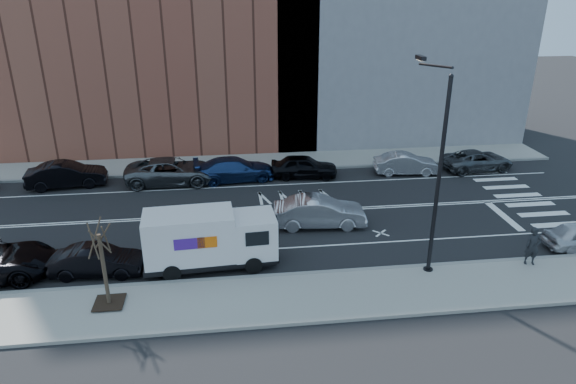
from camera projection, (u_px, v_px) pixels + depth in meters
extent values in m
plane|color=black|center=(263.00, 213.00, 29.60)|extent=(120.00, 120.00, 0.00)
cube|color=gray|center=(280.00, 299.00, 21.50)|extent=(44.00, 3.60, 0.15)
cube|color=gray|center=(254.00, 162.00, 37.64)|extent=(44.00, 3.60, 0.15)
cube|color=gray|center=(276.00, 276.00, 23.15)|extent=(44.00, 0.25, 0.17)
cube|color=gray|center=(256.00, 171.00, 35.99)|extent=(44.00, 0.25, 0.17)
cube|color=brown|center=(139.00, 1.00, 38.80)|extent=(26.00, 10.00, 22.00)
cylinder|color=black|center=(439.00, 181.00, 21.89)|extent=(0.18, 0.18, 9.00)
cylinder|color=black|center=(428.00, 270.00, 23.57)|extent=(0.44, 0.44, 0.20)
sphere|color=black|center=(451.00, 76.00, 20.19)|extent=(0.20, 0.20, 0.20)
cylinder|color=black|center=(435.00, 66.00, 21.69)|extent=(0.11, 3.49, 0.48)
cube|color=black|center=(421.00, 58.00, 23.21)|extent=(0.25, 0.80, 0.18)
cube|color=#FFF2CC|center=(421.00, 60.00, 23.25)|extent=(0.18, 0.55, 0.03)
cube|color=black|center=(109.00, 302.00, 21.01)|extent=(1.20, 1.20, 0.04)
cylinder|color=#382B1E|center=(104.00, 270.00, 20.43)|extent=(0.16, 0.16, 3.20)
cylinder|color=#382B1E|center=(106.00, 239.00, 19.93)|extent=(0.06, 0.80, 1.44)
cylinder|color=#382B1E|center=(103.00, 236.00, 20.12)|extent=(0.81, 0.31, 1.19)
cylinder|color=#382B1E|center=(95.00, 238.00, 20.01)|extent=(0.58, 0.76, 1.50)
cylinder|color=#382B1E|center=(93.00, 241.00, 19.74)|extent=(0.47, 0.61, 1.37)
cylinder|color=#382B1E|center=(100.00, 242.00, 19.69)|extent=(0.72, 0.29, 1.13)
cube|color=black|center=(210.00, 258.00, 23.97)|extent=(6.07, 2.39, 0.29)
cube|color=silver|center=(254.00, 234.00, 23.92)|extent=(2.05, 2.18, 1.92)
cube|color=black|center=(275.00, 227.00, 23.98)|extent=(0.17, 1.78, 0.91)
cube|color=black|center=(257.00, 239.00, 22.86)|extent=(1.06, 0.10, 0.67)
cube|color=black|center=(252.00, 219.00, 24.77)|extent=(1.06, 0.10, 0.67)
cube|color=black|center=(275.00, 250.00, 24.45)|extent=(0.26, 1.93, 0.34)
cube|color=silver|center=(189.00, 236.00, 23.34)|extent=(4.16, 2.36, 2.21)
cube|color=#47198C|center=(189.00, 244.00, 22.31)|extent=(1.34, 0.10, 0.53)
cube|color=orange|center=(207.00, 242.00, 22.44)|extent=(0.86, 0.07, 0.53)
cube|color=#47198C|center=(189.00, 223.00, 24.26)|extent=(1.34, 0.10, 0.53)
cube|color=orange|center=(205.00, 221.00, 24.39)|extent=(0.86, 0.07, 0.53)
cylinder|color=black|center=(254.00, 265.00, 23.43)|extent=(0.82, 0.32, 0.81)
cylinder|color=black|center=(249.00, 245.00, 25.18)|extent=(0.82, 0.32, 0.81)
cylinder|color=black|center=(172.00, 273.00, 22.81)|extent=(0.82, 0.32, 0.81)
cylinder|color=black|center=(173.00, 252.00, 24.55)|extent=(0.82, 0.32, 0.81)
imported|color=black|center=(67.00, 175.00, 33.15)|extent=(5.11, 2.31, 1.63)
imported|color=#505458|center=(172.00, 171.00, 33.73)|extent=(5.99, 2.79, 1.66)
imported|color=navy|center=(235.00, 169.00, 34.22)|extent=(5.58, 2.76, 1.56)
imported|color=black|center=(304.00, 166.00, 34.76)|extent=(4.69, 2.33, 1.54)
imported|color=#B2B3B8|center=(406.00, 164.00, 35.42)|extent=(4.52, 1.92, 1.45)
imported|color=#474B4F|center=(477.00, 160.00, 36.18)|extent=(5.22, 2.83, 1.39)
imported|color=#B7B6BB|center=(320.00, 212.00, 27.79)|extent=(5.10, 2.09, 1.64)
imported|color=black|center=(97.00, 261.00, 23.23)|extent=(4.20, 1.67, 1.36)
imported|color=black|center=(533.00, 246.00, 23.70)|extent=(0.74, 0.56, 1.85)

